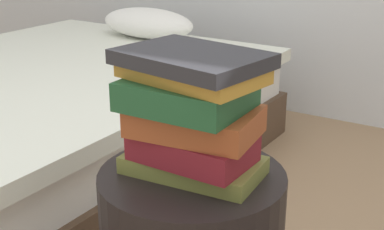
{
  "coord_description": "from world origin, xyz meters",
  "views": [
    {
      "loc": [
        0.57,
        -0.92,
        1.07
      ],
      "look_at": [
        0.0,
        0.0,
        0.68
      ],
      "focal_mm": 50.74,
      "sensor_mm": 36.0,
      "label": 1
    }
  ],
  "objects_px": {
    "book_maroon": "(193,147)",
    "book_forest": "(187,94)",
    "book_ochre": "(191,73)",
    "book_charcoal": "(191,58)",
    "book_rust": "(194,122)",
    "bed": "(43,118)",
    "book_olive": "(193,165)"
  },
  "relations": [
    {
      "from": "book_olive",
      "to": "book_forest",
      "type": "distance_m",
      "value": 0.17
    },
    {
      "from": "book_forest",
      "to": "bed",
      "type": "bearing_deg",
      "value": 149.43
    },
    {
      "from": "book_ochre",
      "to": "book_charcoal",
      "type": "distance_m",
      "value": 0.03
    },
    {
      "from": "book_olive",
      "to": "book_forest",
      "type": "xyz_separation_m",
      "value": [
        -0.01,
        -0.01,
        0.17
      ]
    },
    {
      "from": "book_maroon",
      "to": "book_rust",
      "type": "xyz_separation_m",
      "value": [
        0.0,
        0.0,
        0.06
      ]
    },
    {
      "from": "book_forest",
      "to": "book_olive",
      "type": "bearing_deg",
      "value": 59.64
    },
    {
      "from": "book_olive",
      "to": "book_forest",
      "type": "height_order",
      "value": "book_forest"
    },
    {
      "from": "bed",
      "to": "book_charcoal",
      "type": "xyz_separation_m",
      "value": [
        1.19,
        -0.66,
        0.57
      ]
    },
    {
      "from": "bed",
      "to": "book_ochre",
      "type": "relative_size",
      "value": 7.07
    },
    {
      "from": "bed",
      "to": "book_maroon",
      "type": "relative_size",
      "value": 8.12
    },
    {
      "from": "book_maroon",
      "to": "book_forest",
      "type": "distance_m",
      "value": 0.12
    },
    {
      "from": "book_forest",
      "to": "book_ochre",
      "type": "relative_size",
      "value": 0.87
    },
    {
      "from": "book_maroon",
      "to": "book_ochre",
      "type": "relative_size",
      "value": 0.87
    },
    {
      "from": "book_maroon",
      "to": "book_charcoal",
      "type": "xyz_separation_m",
      "value": [
        -0.01,
        0.01,
        0.19
      ]
    },
    {
      "from": "bed",
      "to": "book_rust",
      "type": "xyz_separation_m",
      "value": [
        1.2,
        -0.67,
        0.44
      ]
    },
    {
      "from": "book_rust",
      "to": "book_charcoal",
      "type": "xyz_separation_m",
      "value": [
        -0.01,
        0.01,
        0.14
      ]
    },
    {
      "from": "bed",
      "to": "book_forest",
      "type": "height_order",
      "value": "book_forest"
    },
    {
      "from": "book_maroon",
      "to": "book_ochre",
      "type": "distance_m",
      "value": 0.16
    },
    {
      "from": "book_olive",
      "to": "book_charcoal",
      "type": "distance_m",
      "value": 0.24
    },
    {
      "from": "book_forest",
      "to": "book_ochre",
      "type": "xyz_separation_m",
      "value": [
        0.01,
        0.0,
        0.05
      ]
    },
    {
      "from": "book_ochre",
      "to": "book_charcoal",
      "type": "bearing_deg",
      "value": 129.19
    },
    {
      "from": "book_charcoal",
      "to": "book_maroon",
      "type": "bearing_deg",
      "value": -33.51
    },
    {
      "from": "bed",
      "to": "book_rust",
      "type": "height_order",
      "value": "book_rust"
    },
    {
      "from": "book_maroon",
      "to": "book_forest",
      "type": "relative_size",
      "value": 1.0
    },
    {
      "from": "book_olive",
      "to": "book_maroon",
      "type": "bearing_deg",
      "value": -64.42
    },
    {
      "from": "book_rust",
      "to": "book_charcoal",
      "type": "distance_m",
      "value": 0.14
    },
    {
      "from": "book_rust",
      "to": "book_maroon",
      "type": "bearing_deg",
      "value": -131.04
    },
    {
      "from": "book_maroon",
      "to": "book_olive",
      "type": "bearing_deg",
      "value": 120.98
    },
    {
      "from": "book_olive",
      "to": "book_charcoal",
      "type": "height_order",
      "value": "book_charcoal"
    },
    {
      "from": "book_maroon",
      "to": "book_charcoal",
      "type": "bearing_deg",
      "value": 138.27
    },
    {
      "from": "bed",
      "to": "book_charcoal",
      "type": "bearing_deg",
      "value": -27.89
    },
    {
      "from": "book_rust",
      "to": "book_ochre",
      "type": "bearing_deg",
      "value": 177.42
    }
  ]
}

